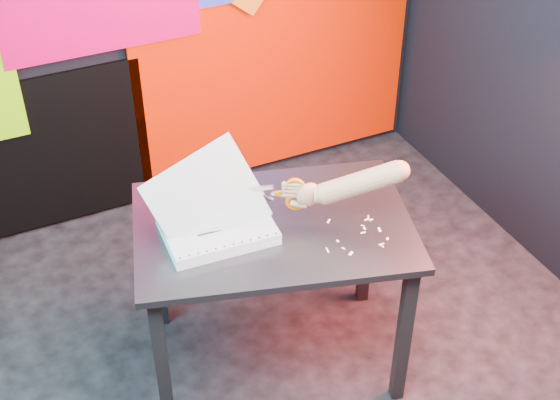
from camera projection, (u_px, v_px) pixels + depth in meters
room at (285, 106)px, 2.51m from camera, size 3.01×3.01×2.71m
backdrop at (168, 37)px, 3.83m from camera, size 2.88×0.05×2.08m
work_table at (273, 244)px, 3.05m from camera, size 1.22×0.97×0.75m
printout_stack at (217, 226)px, 2.92m from camera, size 0.47×0.32×0.37m
scissors at (290, 194)px, 2.91m from camera, size 0.23×0.14×0.15m
hand_forearm at (351, 185)px, 2.86m from camera, size 0.40×0.26×0.22m
paper_clippings at (360, 234)px, 2.93m from camera, size 0.25×0.23×0.00m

